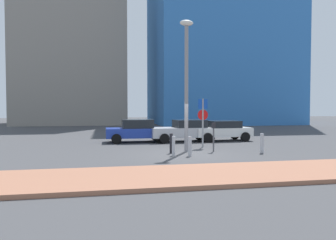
{
  "coord_description": "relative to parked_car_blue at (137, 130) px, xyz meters",
  "views": [
    {
      "loc": [
        -3.95,
        -15.52,
        2.32
      ],
      "look_at": [
        -0.67,
        1.22,
        1.65
      ],
      "focal_mm": 34.81,
      "sensor_mm": 36.0,
      "label": 1
    }
  ],
  "objects": [
    {
      "name": "parking_sign_post",
      "position": [
        3.44,
        -3.63,
        0.99
      ],
      "size": [
        0.6,
        0.1,
        2.81
      ],
      "color": "gray",
      "rests_on": "ground"
    },
    {
      "name": "street_lamp",
      "position": [
        2.06,
        -5.19,
        3.24
      ],
      "size": [
        0.7,
        0.36,
        6.81
      ],
      "color": "gray",
      "rests_on": "ground"
    },
    {
      "name": "parked_car_blue",
      "position": [
        0.0,
        0.0,
        0.0
      ],
      "size": [
        4.06,
        2.04,
        1.51
      ],
      "color": "#1E389E",
      "rests_on": "ground"
    },
    {
      "name": "traffic_bollard_far",
      "position": [
        5.69,
        -6.45,
        -0.28
      ],
      "size": [
        0.18,
        0.18,
        1.0
      ],
      "primitive_type": "cylinder",
      "color": "#B7B7BC",
      "rests_on": "ground"
    },
    {
      "name": "traffic_bollard_mid",
      "position": [
        1.18,
        -5.59,
        -0.28
      ],
      "size": [
        0.16,
        0.16,
        0.99
      ],
      "primitive_type": "cylinder",
      "color": "black",
      "rests_on": "ground"
    },
    {
      "name": "parking_meter",
      "position": [
        3.47,
        -5.44,
        0.19
      ],
      "size": [
        0.18,
        0.14,
        1.51
      ],
      "color": "#4C4C51",
      "rests_on": "ground"
    },
    {
      "name": "ground_plane",
      "position": [
        1.82,
        -6.09,
        -0.78
      ],
      "size": [
        120.0,
        120.0,
        0.0
      ],
      "primitive_type": "plane",
      "color": "#424244"
    },
    {
      "name": "parked_car_white",
      "position": [
        5.88,
        -0.31,
        -0.04
      ],
      "size": [
        4.01,
        2.01,
        1.39
      ],
      "color": "white",
      "rests_on": "ground"
    },
    {
      "name": "traffic_bollard_edge",
      "position": [
        1.84,
        -6.77,
        -0.31
      ],
      "size": [
        0.17,
        0.17,
        0.93
      ],
      "primitive_type": "cylinder",
      "color": "#B7B7BC",
      "rests_on": "ground"
    },
    {
      "name": "traffic_bollard_near",
      "position": [
        1.12,
        -6.41,
        -0.31
      ],
      "size": [
        0.16,
        0.16,
        0.94
      ],
      "primitive_type": "cylinder",
      "color": "#B7B7BC",
      "rests_on": "ground"
    },
    {
      "name": "parked_car_silver",
      "position": [
        3.22,
        -0.24,
        -0.02
      ],
      "size": [
        4.7,
        2.26,
        1.46
      ],
      "color": "#B7BABF",
      "rests_on": "ground"
    },
    {
      "name": "building_colorful_midrise",
      "position": [
        14.48,
        23.95,
        13.53
      ],
      "size": [
        19.35,
        15.14,
        28.61
      ],
      "primitive_type": "cube",
      "color": "#3372BF",
      "rests_on": "ground"
    },
    {
      "name": "building_under_construction",
      "position": [
        -6.4,
        27.49,
        12.2
      ],
      "size": [
        14.37,
        14.73,
        25.96
      ],
      "primitive_type": "cube",
      "color": "gray",
      "rests_on": "ground"
    },
    {
      "name": "sidewalk_brick",
      "position": [
        1.82,
        -11.29,
        -0.71
      ],
      "size": [
        40.0,
        3.4,
        0.14
      ],
      "primitive_type": "cube",
      "color": "#9E664C",
      "rests_on": "ground"
    }
  ]
}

